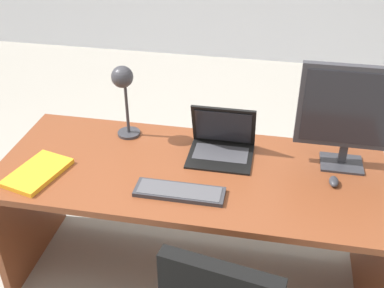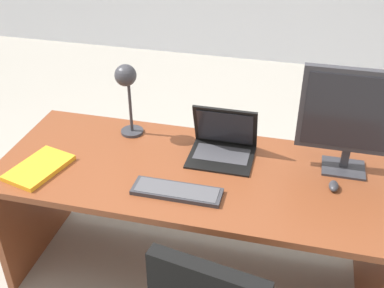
{
  "view_description": "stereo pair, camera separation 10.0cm",
  "coord_description": "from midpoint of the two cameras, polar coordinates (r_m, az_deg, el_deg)",
  "views": [
    {
      "loc": [
        0.36,
        -1.82,
        2.05
      ],
      "look_at": [
        0.0,
        0.04,
        0.85
      ],
      "focal_mm": 44.51,
      "sensor_mm": 36.0,
      "label": 1
    },
    {
      "loc": [
        0.46,
        -1.8,
        2.05
      ],
      "look_at": [
        0.0,
        0.04,
        0.85
      ],
      "focal_mm": 44.51,
      "sensor_mm": 36.0,
      "label": 2
    }
  ],
  "objects": [
    {
      "name": "keyboard",
      "position": [
        2.12,
        -0.47,
        -5.72
      ],
      "size": [
        0.4,
        0.12,
        0.02
      ],
      "color": "#2D2D33",
      "rests_on": "desk"
    },
    {
      "name": "mouse",
      "position": [
        2.25,
        17.84,
        -4.83
      ],
      "size": [
        0.04,
        0.08,
        0.03
      ],
      "color": "#2D2D33",
      "rests_on": "desk"
    },
    {
      "name": "desk_lamp",
      "position": [
        2.42,
        -6.65,
        7.05
      ],
      "size": [
        0.12,
        0.14,
        0.4
      ],
      "color": "#2D2D33",
      "rests_on": "desk"
    },
    {
      "name": "monitor",
      "position": [
        2.25,
        20.08,
        3.26
      ],
      "size": [
        0.49,
        0.16,
        0.51
      ],
      "color": "#2D2D33",
      "rests_on": "desk"
    },
    {
      "name": "ground",
      "position": [
        3.91,
        5.9,
        0.62
      ],
      "size": [
        12.0,
        12.0,
        0.0
      ],
      "primitive_type": "plane",
      "color": "gray"
    },
    {
      "name": "laptop",
      "position": [
        2.36,
        5.0,
        0.48
      ],
      "size": [
        0.32,
        0.27,
        0.25
      ],
      "color": "black",
      "rests_on": "desk"
    },
    {
      "name": "desk",
      "position": [
        2.44,
        1.26,
        -6.35
      ],
      "size": [
        1.86,
        0.77,
        0.73
      ],
      "color": "brown",
      "rests_on": "ground"
    },
    {
      "name": "book",
      "position": [
        2.36,
        -16.71,
        -2.76
      ],
      "size": [
        0.26,
        0.34,
        0.02
      ],
      "color": "orange",
      "rests_on": "desk"
    }
  ]
}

